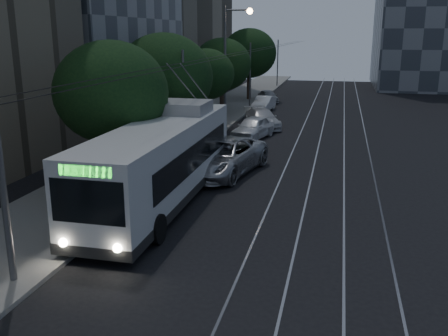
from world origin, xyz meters
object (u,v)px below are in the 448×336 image
pickup_silver (222,157)px  streetlamp_near (3,76)px  trolleybus (163,161)px  car_white_c (264,104)px  streetlamp_far (230,53)px  car_white_a (253,128)px  car_white_b (262,119)px  car_white_d (268,96)px

pickup_silver → streetlamp_near: bearing=-90.5°
trolleybus → streetlamp_near: size_ratio=1.34×
car_white_c → streetlamp_far: 8.58m
streetlamp_near → streetlamp_far: bearing=90.0°
streetlamp_far → streetlamp_near: bearing=-90.0°
pickup_silver → car_white_a: bearing=101.7°
car_white_b → car_white_d: size_ratio=1.29×
trolleybus → car_white_a: (1.40, 13.61, -1.03)m
car_white_b → streetlamp_far: (-2.70, 1.19, 4.69)m
car_white_b → streetlamp_far: size_ratio=0.54×
car_white_a → car_white_d: 18.18m
pickup_silver → trolleybus: bearing=-94.8°
car_white_d → streetlamp_near: (-1.09, -39.44, 5.18)m
car_white_a → streetlamp_far: streetlamp_far is taller
pickup_silver → car_white_a: pickup_silver is taller
car_white_b → streetlamp_near: (-2.69, -25.26, 5.12)m
trolleybus → streetlamp_far: (-1.30, 18.73, 3.61)m
trolleybus → car_white_c: bearing=89.4°
car_white_c → streetlamp_far: bearing=-98.0°
trolleybus → pickup_silver: trolleybus is taller
trolleybus → car_white_a: bearing=84.2°
car_white_d → streetlamp_far: 13.87m
car_white_a → streetlamp_near: bearing=-83.9°
trolleybus → streetlamp_near: 8.81m
car_white_a → car_white_d: (-1.60, 18.11, -0.11)m
pickup_silver → car_white_a: (0.00, 8.89, -0.14)m
car_white_c → streetlamp_far: (-1.57, -6.99, 4.71)m
pickup_silver → streetlamp_far: (-2.70, 14.01, 4.50)m
car_white_b → streetlamp_near: bearing=-120.4°
trolleybus → car_white_b: trolleybus is taller
trolleybus → car_white_d: bearing=90.4°
car_white_a → car_white_c: car_white_a is taller
car_white_d → pickup_silver: bearing=-109.5°
car_white_d → streetlamp_near: 39.79m
car_white_a → car_white_c: size_ratio=1.08×
pickup_silver → car_white_d: (-1.60, 27.00, -0.25)m
car_white_b → car_white_d: 14.27m
trolleybus → streetlamp_far: streetlamp_far is taller
car_white_c → streetlamp_far: size_ratio=0.46×
pickup_silver → car_white_c: (-1.13, 21.00, -0.22)m
trolleybus → pickup_silver: bearing=73.5°
car_white_b → car_white_a: bearing=-114.3°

